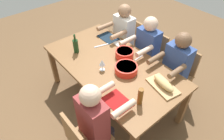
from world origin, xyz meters
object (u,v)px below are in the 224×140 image
object	(u,v)px
diner_near_right	(122,34)
chair_near_right	(129,41)
diner_near_center	(146,48)
beer_bottle	(140,96)
bread_loaf	(164,83)
napkin_stack	(120,44)
diner_near_left	(175,66)
serving_bowl_fruit	(126,68)
serving_bowl_greens	(124,53)
chair_far_left	(84,139)
wine_bottle	(76,46)
chair_near_center	(152,55)
chair_near_left	(179,72)
cutting_board	(163,86)
dining_table	(112,68)
wine_glass	(102,63)
diner_far_left	(96,118)

from	to	relation	value
diner_near_right	chair_near_right	bearing A→B (deg)	-90.00
diner_near_center	beer_bottle	xyz separation A→B (m)	(-0.71, 0.87, 0.15)
bread_loaf	napkin_stack	distance (m)	1.02
bread_loaf	diner_near_left	bearing A→B (deg)	-70.21
chair_near_right	bread_loaf	distance (m)	1.46
beer_bottle	serving_bowl_fruit	bearing A→B (deg)	-26.70
serving_bowl_greens	bread_loaf	distance (m)	0.73
chair_far_left	napkin_stack	world-z (taller)	chair_far_left
wine_bottle	chair_near_center	bearing A→B (deg)	-116.71
chair_near_left	cutting_board	world-z (taller)	chair_near_left
diner_near_left	wine_bottle	size ratio (longest dim) A/B	4.14
dining_table	serving_bowl_greens	size ratio (longest dim) A/B	7.73
bread_loaf	wine_glass	bearing A→B (deg)	27.39
chair_near_right	serving_bowl_fruit	size ratio (longest dim) A/B	2.87
beer_bottle	napkin_stack	world-z (taller)	beer_bottle
chair_near_center	bread_loaf	bearing A→B (deg)	137.29
diner_near_center	chair_far_left	xyz separation A→B (m)	(-0.54, 1.53, -0.21)
cutting_board	wine_bottle	distance (m)	1.33
wine_glass	diner_near_left	bearing A→B (deg)	-122.38
chair_near_right	cutting_board	bearing A→B (deg)	152.33
beer_bottle	serving_bowl_greens	bearing A→B (deg)	-31.01
diner_near_left	diner_far_left	bearing A→B (deg)	90.00
serving_bowl_fruit	wine_glass	size ratio (longest dim) A/B	1.79
diner_near_left	bread_loaf	size ratio (longest dim) A/B	3.75
chair_near_left	diner_far_left	xyz separation A→B (m)	(0.00, 1.53, 0.21)
chair_near_center	bread_loaf	xyz separation A→B (m)	(-0.72, 0.66, 0.32)
chair_near_left	serving_bowl_fruit	distance (m)	0.92
dining_table	chair_near_center	world-z (taller)	chair_near_center
dining_table	wine_bottle	size ratio (longest dim) A/B	6.83
wine_bottle	beer_bottle	distance (m)	1.25
serving_bowl_fruit	wine_bottle	size ratio (longest dim) A/B	1.02
bread_loaf	beer_bottle	world-z (taller)	beer_bottle
wine_glass	diner_near_right	bearing A→B (deg)	-56.72
diner_near_center	cutting_board	world-z (taller)	diner_near_center
cutting_board	chair_near_left	bearing A→B (deg)	-75.43
diner_near_left	bread_loaf	bearing A→B (deg)	109.79
dining_table	chair_near_center	distance (m)	0.87
cutting_board	wine_glass	distance (m)	0.80
diner_near_center	diner_far_left	xyz separation A→B (m)	(-0.54, 1.34, 0.00)
dining_table	wine_glass	size ratio (longest dim) A/B	11.93
diner_far_left	beer_bottle	size ratio (longest dim) A/B	5.45
dining_table	serving_bowl_greens	xyz separation A→B (m)	(0.01, -0.24, 0.13)
diner_near_right	wine_glass	distance (m)	1.02
chair_near_right	wine_glass	bearing A→B (deg)	118.33
dining_table	chair_near_right	distance (m)	1.03
serving_bowl_greens	diner_near_left	bearing A→B (deg)	-141.99
chair_far_left	napkin_stack	xyz separation A→B (m)	(0.83, -1.24, 0.27)
napkin_stack	dining_table	bearing A→B (deg)	126.43
serving_bowl_greens	chair_near_center	bearing A→B (deg)	-91.08
chair_near_right	serving_bowl_greens	world-z (taller)	chair_near_right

